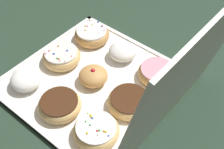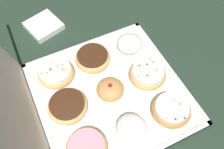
{
  "view_description": "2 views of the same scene",
  "coord_description": "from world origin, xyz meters",
  "px_view_note": "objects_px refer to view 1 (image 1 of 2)",
  "views": [
    {
      "loc": [
        0.43,
        0.43,
        0.68
      ],
      "look_at": [
        -0.04,
        0.04,
        0.03
      ],
      "focal_mm": 50.76,
      "sensor_mm": 36.0,
      "label": 1
    },
    {
      "loc": [
        -0.33,
        0.15,
        0.68
      ],
      "look_at": [
        0.04,
        -0.03,
        0.04
      ],
      "focal_mm": 39.96,
      "sensor_mm": 36.0,
      "label": 2
    }
  ],
  "objects_px": {
    "powdered_filled_donut_2": "(26,80)",
    "pink_frosted_donut_6": "(157,73)",
    "powdered_filled_donut_3": "(123,52)",
    "sprinkle_donut_8": "(96,131)",
    "sprinkle_donut_0": "(92,35)",
    "jelly_filled_donut_4": "(94,77)",
    "chocolate_frosted_donut_5": "(58,104)",
    "chocolate_frosted_donut_7": "(129,102)",
    "donut_box": "(94,82)",
    "sprinkle_donut_1": "(61,57)"
  },
  "relations": [
    {
      "from": "powdered_filled_donut_3",
      "to": "jelly_filled_donut_4",
      "type": "xyz_separation_m",
      "value": [
        0.14,
        0.0,
        0.0
      ]
    },
    {
      "from": "powdered_filled_donut_2",
      "to": "jelly_filled_donut_4",
      "type": "xyz_separation_m",
      "value": [
        -0.13,
        0.14,
        0.0
      ]
    },
    {
      "from": "pink_frosted_donut_6",
      "to": "chocolate_frosted_donut_7",
      "type": "distance_m",
      "value": 0.13
    },
    {
      "from": "powdered_filled_donut_2",
      "to": "pink_frosted_donut_6",
      "type": "height_order",
      "value": "powdered_filled_donut_2"
    },
    {
      "from": "jelly_filled_donut_4",
      "to": "pink_frosted_donut_6",
      "type": "distance_m",
      "value": 0.18
    },
    {
      "from": "powdered_filled_donut_2",
      "to": "donut_box",
      "type": "bearing_deg",
      "value": 133.92
    },
    {
      "from": "chocolate_frosted_donut_7",
      "to": "powdered_filled_donut_2",
      "type": "bearing_deg",
      "value": -64.99
    },
    {
      "from": "sprinkle_donut_1",
      "to": "sprinkle_donut_8",
      "type": "xyz_separation_m",
      "value": [
        0.13,
        0.25,
        -0.0
      ]
    },
    {
      "from": "chocolate_frosted_donut_5",
      "to": "jelly_filled_donut_4",
      "type": "bearing_deg",
      "value": 176.12
    },
    {
      "from": "donut_box",
      "to": "sprinkle_donut_8",
      "type": "height_order",
      "value": "sprinkle_donut_8"
    },
    {
      "from": "chocolate_frosted_donut_7",
      "to": "sprinkle_donut_1",
      "type": "bearing_deg",
      "value": -90.45
    },
    {
      "from": "jelly_filled_donut_4",
      "to": "chocolate_frosted_donut_7",
      "type": "xyz_separation_m",
      "value": [
        0.0,
        0.13,
        -0.0
      ]
    },
    {
      "from": "powdered_filled_donut_2",
      "to": "powdered_filled_donut_3",
      "type": "distance_m",
      "value": 0.3
    },
    {
      "from": "pink_frosted_donut_6",
      "to": "sprinkle_donut_8",
      "type": "bearing_deg",
      "value": -0.77
    },
    {
      "from": "powdered_filled_donut_3",
      "to": "sprinkle_donut_8",
      "type": "relative_size",
      "value": 0.74
    },
    {
      "from": "powdered_filled_donut_3",
      "to": "chocolate_frosted_donut_5",
      "type": "relative_size",
      "value": 0.74
    },
    {
      "from": "donut_box",
      "to": "powdered_filled_donut_3",
      "type": "xyz_separation_m",
      "value": [
        -0.13,
        0.0,
        0.03
      ]
    },
    {
      "from": "sprinkle_donut_1",
      "to": "sprinkle_donut_8",
      "type": "bearing_deg",
      "value": 63.79
    },
    {
      "from": "sprinkle_donut_0",
      "to": "jelly_filled_donut_4",
      "type": "relative_size",
      "value": 1.36
    },
    {
      "from": "powdered_filled_donut_3",
      "to": "chocolate_frosted_donut_5",
      "type": "bearing_deg",
      "value": -1.46
    },
    {
      "from": "donut_box",
      "to": "pink_frosted_donut_6",
      "type": "bearing_deg",
      "value": 134.93
    },
    {
      "from": "sprinkle_donut_8",
      "to": "pink_frosted_donut_6",
      "type": "bearing_deg",
      "value": 179.23
    },
    {
      "from": "chocolate_frosted_donut_5",
      "to": "chocolate_frosted_donut_7",
      "type": "relative_size",
      "value": 0.98
    },
    {
      "from": "pink_frosted_donut_6",
      "to": "chocolate_frosted_donut_7",
      "type": "xyz_separation_m",
      "value": [
        0.13,
        0.0,
        0.0
      ]
    },
    {
      "from": "chocolate_frosted_donut_7",
      "to": "sprinkle_donut_8",
      "type": "relative_size",
      "value": 1.02
    },
    {
      "from": "donut_box",
      "to": "powdered_filled_donut_3",
      "type": "relative_size",
      "value": 5.08
    },
    {
      "from": "chocolate_frosted_donut_5",
      "to": "sprinkle_donut_8",
      "type": "bearing_deg",
      "value": 90.77
    },
    {
      "from": "donut_box",
      "to": "jelly_filled_donut_4",
      "type": "height_order",
      "value": "jelly_filled_donut_4"
    },
    {
      "from": "jelly_filled_donut_4",
      "to": "chocolate_frosted_donut_5",
      "type": "height_order",
      "value": "jelly_filled_donut_4"
    },
    {
      "from": "sprinkle_donut_1",
      "to": "sprinkle_donut_0",
      "type": "bearing_deg",
      "value": 179.68
    },
    {
      "from": "donut_box",
      "to": "chocolate_frosted_donut_7",
      "type": "xyz_separation_m",
      "value": [
        0.01,
        0.13,
        0.02
      ]
    },
    {
      "from": "sprinkle_donut_0",
      "to": "jelly_filled_donut_4",
      "type": "bearing_deg",
      "value": 44.14
    },
    {
      "from": "powdered_filled_donut_2",
      "to": "jelly_filled_donut_4",
      "type": "height_order",
      "value": "jelly_filled_donut_4"
    },
    {
      "from": "powdered_filled_donut_2",
      "to": "pink_frosted_donut_6",
      "type": "bearing_deg",
      "value": 134.42
    },
    {
      "from": "chocolate_frosted_donut_5",
      "to": "powdered_filled_donut_3",
      "type": "bearing_deg",
      "value": 178.54
    },
    {
      "from": "sprinkle_donut_1",
      "to": "chocolate_frosted_donut_7",
      "type": "distance_m",
      "value": 0.26
    },
    {
      "from": "donut_box",
      "to": "sprinkle_donut_8",
      "type": "bearing_deg",
      "value": 44.4
    },
    {
      "from": "powdered_filled_donut_2",
      "to": "powdered_filled_donut_3",
      "type": "relative_size",
      "value": 1.02
    },
    {
      "from": "powdered_filled_donut_2",
      "to": "chocolate_frosted_donut_5",
      "type": "distance_m",
      "value": 0.13
    },
    {
      "from": "donut_box",
      "to": "chocolate_frosted_donut_5",
      "type": "relative_size",
      "value": 3.77
    },
    {
      "from": "sprinkle_donut_0",
      "to": "powdered_filled_donut_2",
      "type": "height_order",
      "value": "same"
    },
    {
      "from": "donut_box",
      "to": "sprinkle_donut_0",
      "type": "distance_m",
      "value": 0.19
    },
    {
      "from": "jelly_filled_donut_4",
      "to": "chocolate_frosted_donut_7",
      "type": "bearing_deg",
      "value": 88.44
    },
    {
      "from": "sprinkle_donut_1",
      "to": "jelly_filled_donut_4",
      "type": "xyz_separation_m",
      "value": [
        -0.0,
        0.13,
        0.0
      ]
    },
    {
      "from": "sprinkle_donut_1",
      "to": "donut_box",
      "type": "bearing_deg",
      "value": 91.51
    },
    {
      "from": "chocolate_frosted_donut_7",
      "to": "sprinkle_donut_8",
      "type": "distance_m",
      "value": 0.12
    },
    {
      "from": "powdered_filled_donut_3",
      "to": "sprinkle_donut_8",
      "type": "height_order",
      "value": "powdered_filled_donut_3"
    },
    {
      "from": "pink_frosted_donut_6",
      "to": "sprinkle_donut_8",
      "type": "height_order",
      "value": "sprinkle_donut_8"
    },
    {
      "from": "donut_box",
      "to": "jelly_filled_donut_4",
      "type": "bearing_deg",
      "value": 64.25
    },
    {
      "from": "powdered_filled_donut_3",
      "to": "chocolate_frosted_donut_5",
      "type": "xyz_separation_m",
      "value": [
        0.26,
        -0.01,
        -0.0
      ]
    }
  ]
}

